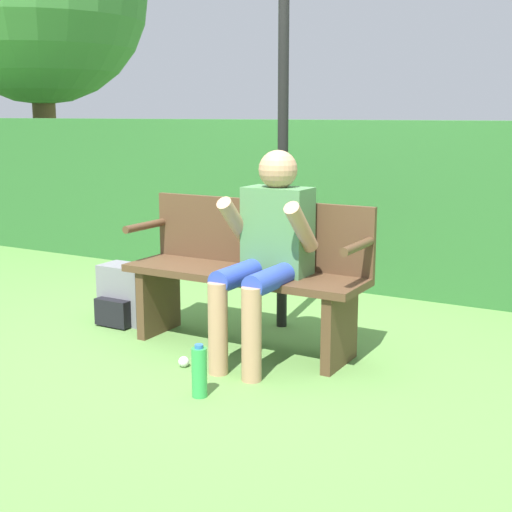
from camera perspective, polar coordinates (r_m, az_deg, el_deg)
name	(u,v)px	position (r m, az deg, el deg)	size (l,w,h in m)	color
ground_plane	(243,348)	(4.46, -1.05, -7.34)	(40.00, 40.00, 0.00)	#5B8942
hedge_back	(357,205)	(5.93, 8.07, 4.06)	(12.00, 0.36, 1.38)	#2D662D
park_bench	(248,272)	(4.39, -0.67, -1.27)	(1.53, 0.44, 0.91)	#513823
person_seated	(268,244)	(4.12, 0.94, 0.98)	(0.53, 0.67, 1.22)	#4C7F4C
backpack	(125,296)	(5.02, -10.46, -3.13)	(0.35, 0.30, 0.41)	slate
water_bottle	(199,372)	(3.70, -4.56, -9.22)	(0.08, 0.08, 0.28)	green
signpost	(283,116)	(4.69, 2.14, 11.10)	(0.42, 0.09, 2.48)	black
litter_crumple	(184,362)	(4.15, -5.80, -8.41)	(0.06, 0.06, 0.06)	silver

